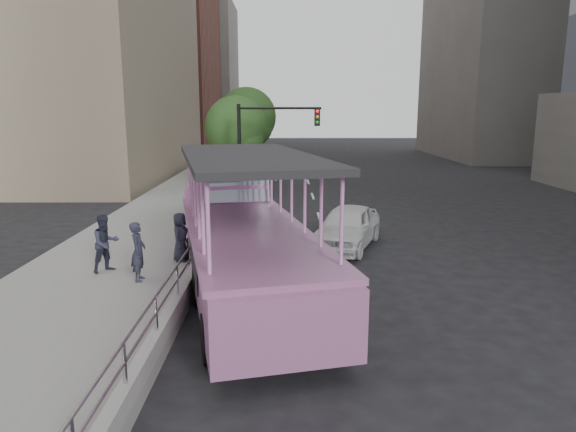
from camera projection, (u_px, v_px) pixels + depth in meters
name	position (u px, v px, depth m)	size (l,w,h in m)	color
ground	(307.00, 291.00, 14.14)	(160.00, 160.00, 0.00)	black
sidewalk	(175.00, 214.00, 23.88)	(5.50, 80.00, 0.30)	gray
kerb_wall	(204.00, 255.00, 15.99)	(0.24, 30.00, 0.36)	#AEAEA9
guardrail	(204.00, 234.00, 15.85)	(0.07, 22.00, 0.71)	#B9BABE
duck_boat	(241.00, 236.00, 14.41)	(5.31, 11.94, 3.86)	black
car	(347.00, 227.00, 18.58)	(1.80, 4.47, 1.52)	silver
pedestrian_near	(138.00, 252.00, 13.97)	(0.60, 0.39, 1.64)	#292C3D
pedestrian_mid	(106.00, 243.00, 14.77)	(0.82, 0.64, 1.68)	#292C3D
pedestrian_far	(180.00, 237.00, 15.84)	(0.74, 0.49, 1.52)	#292C3D
parking_sign	(241.00, 188.00, 22.38)	(0.15, 0.54, 2.42)	black
traffic_signal	(263.00, 139.00, 25.67)	(4.20, 0.32, 5.20)	black
street_tree_near	(237.00, 130.00, 28.95)	(3.52, 3.52, 5.72)	#3B2C1B
street_tree_far	(248.00, 119.00, 34.73)	(3.97, 3.97, 6.45)	#3B2C1B
midrise_brick	(133.00, 38.00, 58.43)	(18.00, 16.00, 26.00)	brown
midrise_stone_b	(180.00, 75.00, 74.72)	(16.00, 14.00, 20.00)	slate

